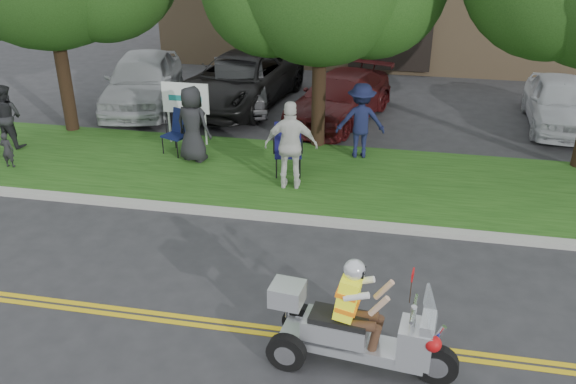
% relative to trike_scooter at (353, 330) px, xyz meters
% --- Properties ---
extents(ground, '(120.00, 120.00, 0.00)m').
position_rel_trike_scooter_xyz_m(ground, '(-2.24, 0.99, -0.61)').
color(ground, '#28282B').
rests_on(ground, ground).
extents(centerline_near, '(60.00, 0.10, 0.01)m').
position_rel_trike_scooter_xyz_m(centerline_near, '(-2.24, 0.41, -0.61)').
color(centerline_near, gold).
rests_on(centerline_near, ground).
extents(centerline_far, '(60.00, 0.10, 0.01)m').
position_rel_trike_scooter_xyz_m(centerline_far, '(-2.24, 0.57, -0.61)').
color(centerline_far, gold).
rests_on(centerline_far, ground).
extents(curb, '(60.00, 0.25, 0.12)m').
position_rel_trike_scooter_xyz_m(curb, '(-2.24, 4.04, -0.55)').
color(curb, '#A8A89E').
rests_on(curb, ground).
extents(grass_verge, '(60.00, 4.00, 0.10)m').
position_rel_trike_scooter_xyz_m(grass_verge, '(-2.24, 6.19, -0.56)').
color(grass_verge, '#1B4512').
rests_on(grass_verge, ground).
extents(commercial_building, '(18.00, 8.20, 4.00)m').
position_rel_trike_scooter_xyz_m(commercial_building, '(-0.24, 19.97, 1.40)').
color(commercial_building, '#9E7F5B').
rests_on(commercial_building, ground).
extents(business_sign, '(1.25, 0.06, 1.75)m').
position_rel_trike_scooter_xyz_m(business_sign, '(-5.14, 7.59, 0.64)').
color(business_sign, silver).
rests_on(business_sign, ground).
extents(trike_scooter, '(2.69, 0.95, 1.76)m').
position_rel_trike_scooter_xyz_m(trike_scooter, '(0.00, 0.00, 0.00)').
color(trike_scooter, black).
rests_on(trike_scooter, ground).
extents(lawn_chair_a, '(0.76, 0.78, 1.10)m').
position_rel_trike_scooter_xyz_m(lawn_chair_a, '(-5.15, 6.97, 0.11)').
color(lawn_chair_a, black).
rests_on(lawn_chair_a, grass_verge).
extents(lawn_chair_b, '(0.75, 0.77, 1.20)m').
position_rel_trike_scooter_xyz_m(lawn_chair_b, '(-2.17, 6.27, 0.16)').
color(lawn_chair_b, black).
rests_on(lawn_chair_b, grass_verge).
extents(spectator_adult_mid, '(0.87, 0.70, 1.66)m').
position_rel_trike_scooter_xyz_m(spectator_adult_mid, '(-9.63, 6.47, 0.32)').
color(spectator_adult_mid, black).
rests_on(spectator_adult_mid, grass_verge).
extents(spectator_adult_right, '(1.22, 0.61, 2.01)m').
position_rel_trike_scooter_xyz_m(spectator_adult_right, '(-1.93, 5.45, 0.50)').
color(spectator_adult_right, silver).
rests_on(spectator_adult_right, grass_verge).
extents(spectator_chair_a, '(1.32, 0.89, 1.89)m').
position_rel_trike_scooter_xyz_m(spectator_chair_a, '(-0.58, 7.57, 0.43)').
color(spectator_chair_a, '#141939').
rests_on(spectator_chair_a, grass_verge).
extents(spectator_chair_b, '(1.05, 0.83, 1.88)m').
position_rel_trike_scooter_xyz_m(spectator_chair_b, '(-4.59, 6.53, 0.43)').
color(spectator_chair_b, black).
rests_on(spectator_chair_b, grass_verge).
extents(child_left, '(0.33, 0.23, 0.88)m').
position_rel_trike_scooter_xyz_m(child_left, '(-8.89, 5.25, -0.07)').
color(child_left, black).
rests_on(child_left, grass_verge).
extents(parked_car_far_left, '(3.02, 5.34, 1.71)m').
position_rel_trike_scooter_xyz_m(parked_car_far_left, '(-7.66, 10.61, 0.24)').
color(parked_car_far_left, '#A7A9AE').
rests_on(parked_car_far_left, ground).
extents(parked_car_left, '(2.71, 4.49, 1.40)m').
position_rel_trike_scooter_xyz_m(parked_car_left, '(-4.73, 11.27, 0.08)').
color(parked_car_left, '#333336').
rests_on(parked_car_left, ground).
extents(parked_car_mid, '(3.53, 6.06, 1.59)m').
position_rel_trike_scooter_xyz_m(parked_car_mid, '(-4.74, 11.39, 0.18)').
color(parked_car_mid, black).
rests_on(parked_car_mid, ground).
extents(parked_car_right, '(3.27, 5.08, 1.37)m').
position_rel_trike_scooter_xyz_m(parked_car_right, '(-1.44, 10.50, 0.07)').
color(parked_car_right, '#461011').
rests_on(parked_car_right, ground).
extents(parked_car_far_right, '(1.95, 4.36, 1.46)m').
position_rel_trike_scooter_xyz_m(parked_car_far_right, '(4.83, 11.16, 0.11)').
color(parked_car_far_right, silver).
rests_on(parked_car_far_right, ground).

